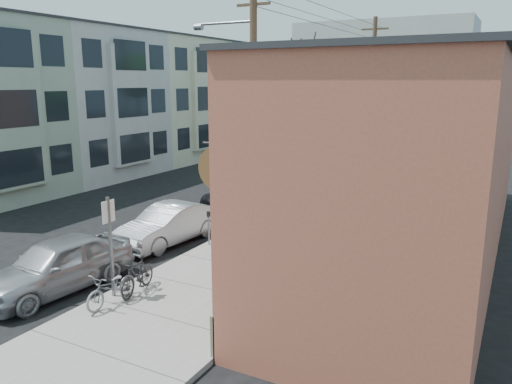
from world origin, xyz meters
The scene contains 27 objects.
ground centered at (0.00, 0.00, 0.00)m, with size 120.00×120.00×0.00m, color black.
sidewalk centered at (4.25, 11.00, 0.07)m, with size 4.50×58.00×0.15m, color gray.
cafe_building centered at (8.99, 4.99, 3.30)m, with size 6.60×20.20×6.61m.
apartment_row centered at (-11.85, 14.00, 4.50)m, with size 6.30×32.00×9.00m.
end_cap_building centered at (-2.00, 42.00, 6.00)m, with size 18.00×8.00×12.00m, color #B3B2AD.
sign_post centered at (2.35, -3.61, 1.83)m, with size 0.07×0.45×2.80m.
parking_meter_near centered at (2.25, 1.31, 0.98)m, with size 0.14×0.14×1.24m.
parking_meter_far centered at (2.25, 9.80, 0.98)m, with size 0.14×0.14×1.24m.
utility_pole_near centered at (2.39, 4.34, 5.41)m, with size 3.57×0.28×10.00m.
utility_pole_far centered at (2.45, 21.54, 5.34)m, with size 1.80×0.28×10.00m.
tree_bare centered at (2.80, 8.08, 3.25)m, with size 0.24×0.24×6.20m.
tree_leafy_mid centered at (2.80, 14.93, 4.99)m, with size 3.92×3.92×6.81m.
tree_leafy_far centered at (2.80, 23.56, 6.43)m, with size 4.17×4.17×8.38m.
patio_chair_a centered at (6.16, -3.23, 0.59)m, with size 0.50×0.50×0.88m, color #103A18, non-canonical shape.
patio_chair_b centered at (5.97, -3.47, 0.59)m, with size 0.50×0.50×0.88m, color #103A18, non-canonical shape.
patron_grey centered at (6.20, 0.42, 1.02)m, with size 0.64×0.42×1.75m, color gray.
patron_green centered at (5.93, -0.64, 1.03)m, with size 0.86×0.67×1.77m, color #2A6B3E.
cyclist centered at (4.19, 2.54, 1.06)m, with size 1.18×0.68×1.82m, color maroon.
cyclist_bike centered at (4.19, 2.54, 0.70)m, with size 0.73×2.09×1.10m, color black.
parked_bike_a centered at (2.81, -3.13, 0.66)m, with size 0.48×1.69×1.02m, color black.
parked_bike_b centered at (2.69, -4.01, 0.61)m, with size 0.61×1.74×0.92m, color slate.
car_0 centered at (0.43, -3.84, 0.78)m, with size 1.85×4.59×1.56m, color #98989F.
car_1 centered at (0.58, 1.15, 0.72)m, with size 1.53×4.40×1.45m, color #B2B2BA.
car_2 centered at (0.56, 7.20, 0.81)m, with size 2.27×5.59×1.62m, color black.
car_3 centered at (0.80, 14.10, 0.64)m, with size 2.12×4.60×1.28m, color #A3A8AB.
car_4 centered at (0.44, 18.95, 0.68)m, with size 1.43×4.11×1.35m, color #B8BDC1.
bus centered at (-1.80, 25.57, 1.34)m, with size 2.25×9.61×2.68m, color silver.
Camera 1 is at (11.83, -13.07, 5.93)m, focal length 35.00 mm.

